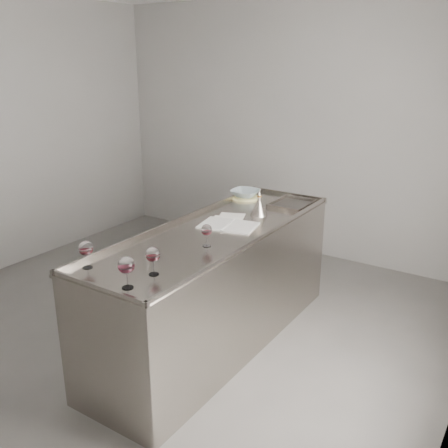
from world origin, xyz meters
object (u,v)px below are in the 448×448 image
Objects in this scene: wine_glass_small at (207,231)px; ceramic_bowl at (245,193)px; wine_glass_left at (86,249)px; notebook at (228,225)px; wine_glass_middle at (153,255)px; wine_funnel at (259,208)px; counter at (217,287)px; wine_glass_right at (126,266)px.

ceramic_bowl is (-0.40, 1.18, -0.06)m from wine_glass_small.
notebook is at bearing 75.56° from wine_glass_left.
notebook is (-0.11, 0.44, -0.10)m from wine_glass_small.
wine_funnel is at bearing 92.28° from wine_glass_middle.
wine_glass_small is 0.74× the size of wine_funnel.
wine_glass_small is (0.13, -0.30, 0.58)m from counter.
wine_glass_left is at bearing 169.95° from wine_glass_right.
wine_glass_left is at bearing -105.25° from counter.
counter is 13.90× the size of wine_glass_left.
counter is 12.84× the size of wine_glass_right.
ceramic_bowl reaches higher than notebook.
notebook is at bearing 95.22° from wine_glass_right.
wine_glass_left reaches higher than ceramic_bowl.
wine_glass_middle is at bearing 89.19° from wine_glass_right.
wine_glass_right is 0.40× the size of notebook.
wine_funnel is (-0.05, 1.59, -0.07)m from wine_glass_right.
wine_funnel is (0.35, -0.37, 0.01)m from ceramic_bowl.
wine_glass_left is at bearing -160.12° from wine_glass_middle.
wine_glass_small is 0.81m from wine_funnel.
wine_glass_right is 0.78m from wine_glass_small.
wine_glass_small is at bearing 90.75° from wine_glass_middle.
wine_glass_small is 1.25m from ceramic_bowl.
wine_glass_left is 1.89m from ceramic_bowl.
wine_glass_right is 2.00m from ceramic_bowl.
wine_glass_left is 0.92× the size of wine_glass_right.
wine_glass_small is at bearing -88.04° from notebook.
counter reaches higher than notebook.
wine_glass_middle is 0.56m from wine_glass_small.
counter is at bearing 74.75° from wine_glass_left.
wine_funnel reaches higher than counter.
wine_glass_small is at bearing -86.67° from wine_funnel.
wine_funnel is at bearing 93.33° from wine_glass_small.
wine_glass_left is 0.41m from wine_glass_right.
counter is at bearing -109.96° from notebook.
wine_glass_right is 0.90× the size of wine_funnel.
wine_glass_small is (-0.00, 0.78, -0.02)m from wine_glass_right.
wine_glass_right is 1.23m from notebook.
wine_glass_right is (0.13, -1.08, 0.60)m from counter.
counter is at bearing 98.80° from wine_glass_middle.
wine_glass_right reaches higher than wine_glass_left.
wine_glass_small is 0.46m from notebook.
notebook is at bearing 103.78° from wine_glass_small.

